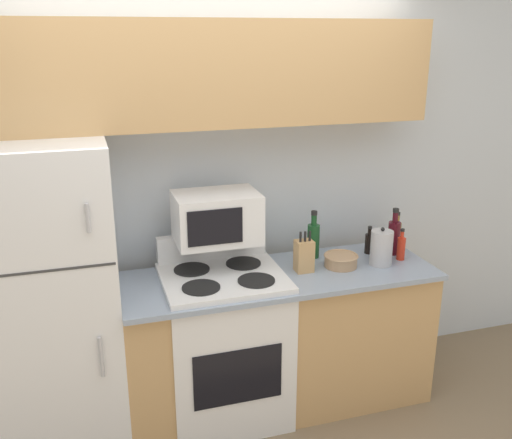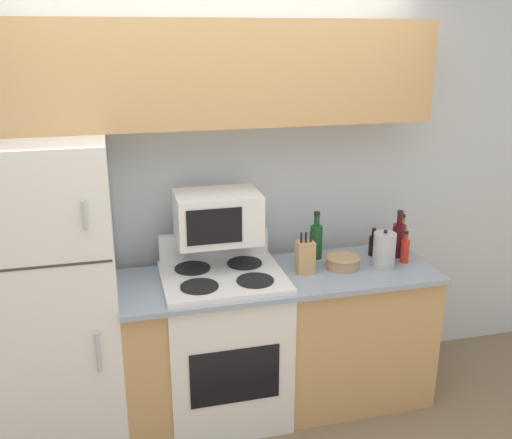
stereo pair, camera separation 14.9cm
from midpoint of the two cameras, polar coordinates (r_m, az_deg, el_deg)
wall_back at (r=3.52m, az=-3.36°, el=2.63°), size 8.00×0.05×2.55m
lower_cabinets at (r=3.54m, az=3.52°, el=-11.92°), size 1.85×0.63×0.88m
refrigerator at (r=3.27m, az=-18.10°, el=-7.30°), size 0.65×0.71×1.72m
upper_cabinets at (r=3.21m, az=-2.91°, el=14.41°), size 2.49×0.34×0.57m
stove at (r=3.44m, az=-1.92°, el=-12.28°), size 0.69×0.61×1.08m
microwave at (r=3.24m, az=-2.56°, el=0.26°), size 0.47×0.33×0.28m
knife_block at (r=3.33m, az=6.20°, el=-3.71°), size 0.10×0.09×0.25m
bowl at (r=3.44m, az=9.90°, el=-4.19°), size 0.21×0.21×0.07m
bottle_hot_sauce at (r=3.60m, az=15.84°, el=-2.97°), size 0.05×0.05×0.20m
bottle_vinegar at (r=3.79m, az=15.47°, el=-1.61°), size 0.06×0.06×0.24m
bottle_soy_sauce at (r=3.66m, az=12.77°, el=-2.48°), size 0.05×0.05×0.18m
bottle_wine_red at (r=3.66m, az=15.18°, el=-1.86°), size 0.08×0.08×0.30m
bottle_wine_green at (r=3.54m, az=7.24°, el=-2.07°), size 0.08×0.08×0.30m
kettle at (r=3.48m, az=13.91°, el=-3.00°), size 0.13×0.13×0.24m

